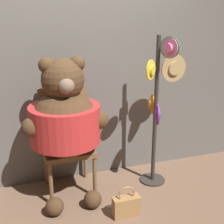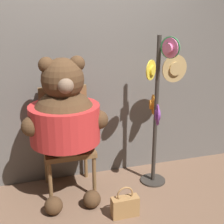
{
  "view_description": "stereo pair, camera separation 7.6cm",
  "coord_description": "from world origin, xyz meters",
  "views": [
    {
      "loc": [
        -0.65,
        -2.59,
        1.86
      ],
      "look_at": [
        0.28,
        0.25,
        0.87
      ],
      "focal_mm": 50.0,
      "sensor_mm": 36.0,
      "label": 1
    },
    {
      "loc": [
        -0.57,
        -2.61,
        1.86
      ],
      "look_at": [
        0.28,
        0.25,
        0.87
      ],
      "focal_mm": 50.0,
      "sensor_mm": 36.0,
      "label": 2
    }
  ],
  "objects": [
    {
      "name": "chair",
      "position": [
        -0.16,
        0.42,
        0.58
      ],
      "size": [
        0.5,
        0.48,
        1.09
      ],
      "color": "brown",
      "rests_on": "ground_plane"
    },
    {
      "name": "handbag_on_ground",
      "position": [
        0.26,
        -0.27,
        0.11
      ],
      "size": [
        0.26,
        0.1,
        0.31
      ],
      "color": "#A87A47",
      "rests_on": "ground_plane"
    },
    {
      "name": "wall_back",
      "position": [
        0.0,
        0.66,
        1.3
      ],
      "size": [
        8.0,
        0.1,
        2.59
      ],
      "color": "#66605B",
      "rests_on": "ground_plane"
    },
    {
      "name": "teddy_bear",
      "position": [
        -0.2,
        0.25,
        0.84
      ],
      "size": [
        0.83,
        0.74,
        1.45
      ],
      "color": "#4C331E",
      "rests_on": "ground_plane"
    },
    {
      "name": "ground_plane",
      "position": [
        0.0,
        0.0,
        0.0
      ],
      "size": [
        14.0,
        14.0,
        0.0
      ],
      "primitive_type": "plane",
      "color": "brown"
    },
    {
      "name": "hat_display_rack",
      "position": [
        0.8,
        0.22,
        0.95
      ],
      "size": [
        0.54,
        0.5,
        1.62
      ],
      "color": "#332D28",
      "rests_on": "ground_plane"
    }
  ]
}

